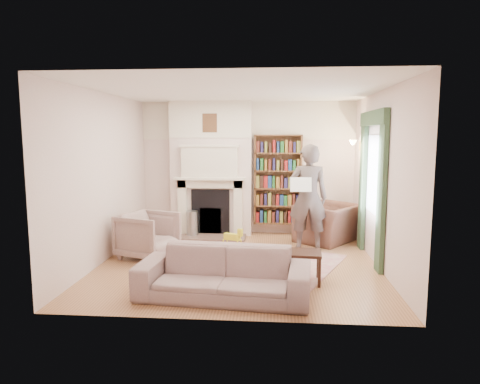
# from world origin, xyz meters

# --- Properties ---
(floor) EXTENTS (4.50, 4.50, 0.00)m
(floor) POSITION_xyz_m (0.00, 0.00, 0.00)
(floor) COLOR brown
(floor) RESTS_ON ground
(ceiling) EXTENTS (4.50, 4.50, 0.00)m
(ceiling) POSITION_xyz_m (0.00, 0.00, 2.80)
(ceiling) COLOR white
(ceiling) RESTS_ON wall_back
(wall_back) EXTENTS (4.50, 0.00, 4.50)m
(wall_back) POSITION_xyz_m (0.00, 2.25, 1.40)
(wall_back) COLOR white
(wall_back) RESTS_ON floor
(wall_front) EXTENTS (4.50, 0.00, 4.50)m
(wall_front) POSITION_xyz_m (0.00, -2.25, 1.40)
(wall_front) COLOR white
(wall_front) RESTS_ON floor
(wall_left) EXTENTS (0.00, 4.50, 4.50)m
(wall_left) POSITION_xyz_m (-2.25, 0.00, 1.40)
(wall_left) COLOR white
(wall_left) RESTS_ON floor
(wall_right) EXTENTS (0.00, 4.50, 4.50)m
(wall_right) POSITION_xyz_m (2.25, 0.00, 1.40)
(wall_right) COLOR white
(wall_right) RESTS_ON floor
(fireplace) EXTENTS (1.70, 0.58, 2.80)m
(fireplace) POSITION_xyz_m (-0.75, 2.05, 1.39)
(fireplace) COLOR white
(fireplace) RESTS_ON floor
(bookcase) EXTENTS (1.00, 0.24, 1.85)m
(bookcase) POSITION_xyz_m (0.65, 2.12, 1.18)
(bookcase) COLOR brown
(bookcase) RESTS_ON floor
(window) EXTENTS (0.02, 0.90, 1.30)m
(window) POSITION_xyz_m (2.23, 0.40, 1.45)
(window) COLOR silver
(window) RESTS_ON wall_right
(curtain_left) EXTENTS (0.07, 0.32, 2.40)m
(curtain_left) POSITION_xyz_m (2.20, -0.30, 1.20)
(curtain_left) COLOR #2B432E
(curtain_left) RESTS_ON floor
(curtain_right) EXTENTS (0.07, 0.32, 2.40)m
(curtain_right) POSITION_xyz_m (2.20, 1.10, 1.20)
(curtain_right) COLOR #2B432E
(curtain_right) RESTS_ON floor
(pelmet) EXTENTS (0.09, 1.70, 0.24)m
(pelmet) POSITION_xyz_m (2.19, 0.40, 2.38)
(pelmet) COLOR #2B432E
(pelmet) RESTS_ON wall_right
(wall_sconce) EXTENTS (0.20, 0.24, 0.24)m
(wall_sconce) POSITION_xyz_m (2.03, 1.50, 1.90)
(wall_sconce) COLOR gold
(wall_sconce) RESTS_ON wall_right
(rug) EXTENTS (3.34, 3.02, 0.01)m
(rug) POSITION_xyz_m (0.19, 0.11, 0.01)
(rug) COLOR #C4B194
(rug) RESTS_ON floor
(armchair_reading) EXTENTS (1.49, 1.52, 0.75)m
(armchair_reading) POSITION_xyz_m (1.65, 1.55, 0.37)
(armchair_reading) COLOR #4F2A2B
(armchair_reading) RESTS_ON floor
(armchair_left) EXTENTS (1.09, 1.08, 0.78)m
(armchair_left) POSITION_xyz_m (-1.58, 0.18, 0.39)
(armchair_left) COLOR #B1A392
(armchair_left) RESTS_ON floor
(sofa) EXTENTS (2.29, 1.07, 0.65)m
(sofa) POSITION_xyz_m (-0.07, -1.56, 0.32)
(sofa) COLOR gray
(sofa) RESTS_ON floor
(man_reading) EXTENTS (0.71, 0.46, 1.94)m
(man_reading) POSITION_xyz_m (1.20, 0.95, 0.97)
(man_reading) COLOR #524441
(man_reading) RESTS_ON floor
(newspaper) EXTENTS (0.38, 0.11, 0.25)m
(newspaper) POSITION_xyz_m (1.05, 0.75, 1.23)
(newspaper) COLOR white
(newspaper) RESTS_ON man_reading
(coffee_table) EXTENTS (0.72, 0.49, 0.45)m
(coffee_table) POSITION_xyz_m (0.90, -0.87, 0.23)
(coffee_table) COLOR black
(coffee_table) RESTS_ON floor
(paraffin_heater) EXTENTS (0.31, 0.31, 0.55)m
(paraffin_heater) POSITION_xyz_m (-1.11, 1.70, 0.28)
(paraffin_heater) COLOR #999CA0
(paraffin_heater) RESTS_ON floor
(rocking_horse) EXTENTS (0.51, 0.35, 0.42)m
(rocking_horse) POSITION_xyz_m (-0.18, 0.73, 0.21)
(rocking_horse) COLOR gold
(rocking_horse) RESTS_ON rug
(board_game) EXTENTS (0.51, 0.51, 0.03)m
(board_game) POSITION_xyz_m (-0.48, -0.28, 0.03)
(board_game) COLOR gold
(board_game) RESTS_ON rug
(game_box_lid) EXTENTS (0.34, 0.29, 0.05)m
(game_box_lid) POSITION_xyz_m (-0.61, 0.01, 0.04)
(game_box_lid) COLOR red
(game_box_lid) RESTS_ON rug
(comic_annuals) EXTENTS (0.70, 0.67, 0.02)m
(comic_annuals) POSITION_xyz_m (0.29, -0.37, 0.02)
(comic_annuals) COLOR red
(comic_annuals) RESTS_ON rug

